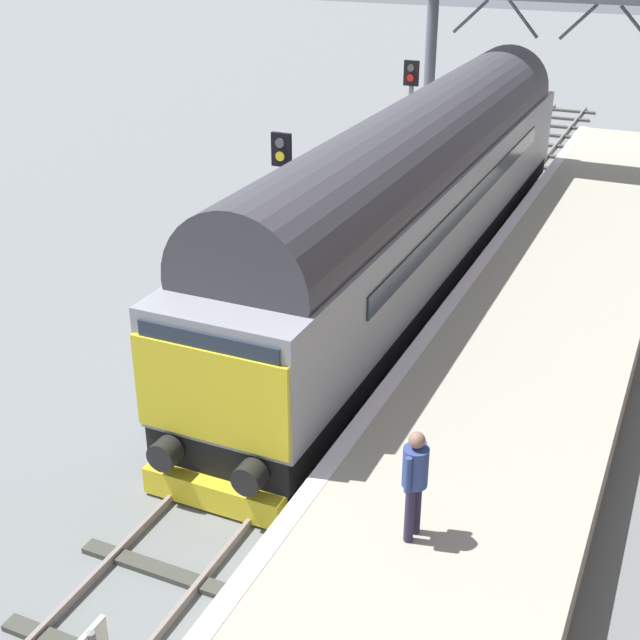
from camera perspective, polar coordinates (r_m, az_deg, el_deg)
name	(u,v)px	position (r m, az deg, el deg)	size (l,w,h in m)	color
ground_plane	(286,428)	(16.02, -2.25, -7.10)	(140.00, 140.00, 0.00)	slate
track_main	(286,425)	(15.99, -2.26, -6.93)	(2.50, 60.00, 0.15)	gray
station_platform	(480,451)	(14.74, 10.49, -8.48)	(4.00, 44.00, 1.01)	#A4A08F
diesel_locomotive	(417,190)	(21.07, 6.43, 8.50)	(2.74, 19.80, 4.68)	black
signal_post_mid	(283,208)	(18.89, -2.42, 7.37)	(0.44, 0.22, 4.38)	gray
signal_post_far	(410,121)	(26.30, 5.92, 12.87)	(0.44, 0.22, 4.62)	gray
waiting_passenger	(415,476)	(11.48, 6.26, -10.14)	(0.39, 0.51, 1.64)	#2D253F
overhead_footbridge	(580,9)	(27.83, 16.74, 19.03)	(9.30, 2.00, 6.64)	slate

